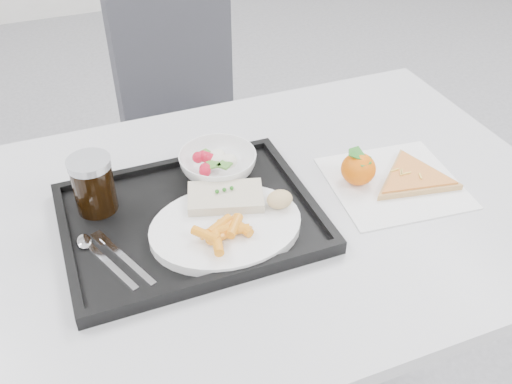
{
  "coord_description": "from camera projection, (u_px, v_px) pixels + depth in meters",
  "views": [
    {
      "loc": [
        -0.3,
        -0.47,
        1.44
      ],
      "look_at": [
        0.01,
        0.32,
        0.77
      ],
      "focal_mm": 40.0,
      "sensor_mm": 36.0,
      "label": 1
    }
  ],
  "objects": [
    {
      "name": "bread_roll",
      "position": [
        280.0,
        199.0,
        1.02
      ],
      "size": [
        0.05,
        0.05,
        0.03
      ],
      "color": "#E7CE83",
      "rests_on": "dinner_plate"
    },
    {
      "name": "dinner_plate",
      "position": [
        226.0,
        227.0,
        1.0
      ],
      "size": [
        0.27,
        0.27,
        0.02
      ],
      "color": "white",
      "rests_on": "tray"
    },
    {
      "name": "tangerine",
      "position": [
        358.0,
        169.0,
        1.11
      ],
      "size": [
        0.09,
        0.09,
        0.07
      ],
      "color": "orange",
      "rests_on": "napkin"
    },
    {
      "name": "cutlery",
      "position": [
        105.0,
        253.0,
        0.95
      ],
      "size": [
        0.11,
        0.17,
        0.01
      ],
      "color": "silver",
      "rests_on": "tray"
    },
    {
      "name": "chair",
      "position": [
        190.0,
        119.0,
        1.74
      ],
      "size": [
        0.54,
        0.55,
        0.93
      ],
      "color": "#33343A",
      "rests_on": "ground"
    },
    {
      "name": "table",
      "position": [
        253.0,
        234.0,
        1.12
      ],
      "size": [
        1.2,
        0.8,
        0.75
      ],
      "color": "#ACACAF",
      "rests_on": "ground"
    },
    {
      "name": "salad_bowl",
      "position": [
        218.0,
        164.0,
        1.12
      ],
      "size": [
        0.15,
        0.15,
        0.05
      ],
      "color": "white",
      "rests_on": "tray"
    },
    {
      "name": "napkin",
      "position": [
        394.0,
        183.0,
        1.13
      ],
      "size": [
        0.27,
        0.26,
        0.0
      ],
      "color": "white",
      "rests_on": "table"
    },
    {
      "name": "salad_contents",
      "position": [
        214.0,
        160.0,
        1.11
      ],
      "size": [
        0.08,
        0.08,
        0.03
      ],
      "color": "#B71126",
      "rests_on": "salad_bowl"
    },
    {
      "name": "carrot_pile",
      "position": [
        225.0,
        230.0,
        0.96
      ],
      "size": [
        0.1,
        0.09,
        0.03
      ],
      "color": "orange",
      "rests_on": "dinner_plate"
    },
    {
      "name": "cola_glass",
      "position": [
        93.0,
        184.0,
        1.02
      ],
      "size": [
        0.08,
        0.08,
        0.11
      ],
      "color": "black",
      "rests_on": "tray"
    },
    {
      "name": "fish_fillet",
      "position": [
        225.0,
        197.0,
        1.03
      ],
      "size": [
        0.15,
        0.12,
        0.03
      ],
      "color": "beige",
      "rests_on": "dinner_plate"
    },
    {
      "name": "pizza_slice",
      "position": [
        413.0,
        178.0,
        1.13
      ],
      "size": [
        0.26,
        0.26,
        0.02
      ],
      "color": "#D4B96B",
      "rests_on": "napkin"
    },
    {
      "name": "tray",
      "position": [
        190.0,
        219.0,
        1.04
      ],
      "size": [
        0.45,
        0.35,
        0.03
      ],
      "color": "black",
      "rests_on": "table"
    }
  ]
}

